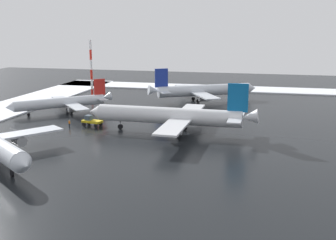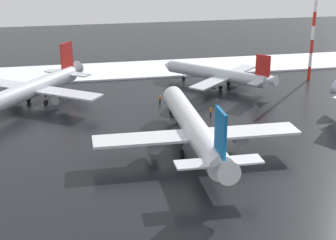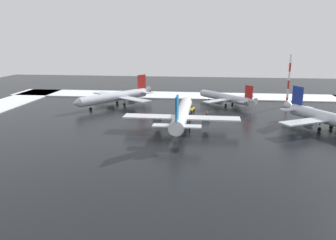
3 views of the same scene
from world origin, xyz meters
The scene contains 10 objects.
ground_plane centered at (0.00, 0.00, 0.00)m, with size 240.00×240.00×0.00m, color black.
snow_bank_far centered at (0.00, -50.00, 0.18)m, with size 152.00×16.00×0.37m, color white.
airplane_parked_portside centered at (-0.43, 0.26, 3.68)m, with size 30.97×37.46×11.15m.
airplane_distant_tail centered at (25.30, -26.39, 3.36)m, with size 25.50×29.20×10.18m.
airplane_far_rear centered at (-39.65, 0.51, 3.42)m, with size 27.04×31.63×10.35m.
airplane_foreground_jet centered at (-14.14, -32.62, 2.77)m, with size 21.60×22.51×8.37m.
pushback_tug centered at (-1.78, -19.18, 1.28)m, with size 3.02×4.93×2.50m.
ground_crew_mid_apron centered at (-7.24, -14.16, 0.97)m, with size 0.36×0.36×1.71m.
ground_crew_by_nose_gear centered at (0.43, -23.58, 0.97)m, with size 0.36×0.36×1.71m.
antenna_mast centered at (-36.07, -33.87, 9.21)m, with size 0.70×0.70×18.42m.
Camera 3 is at (-6.59, 86.81, 23.97)m, focal length 35.00 mm.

